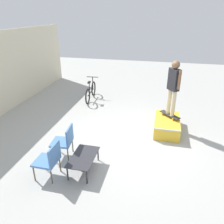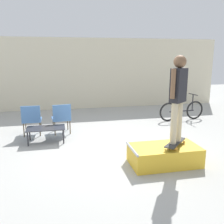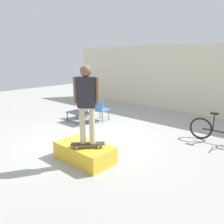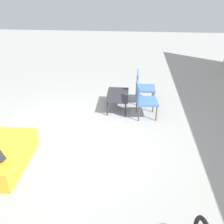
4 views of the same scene
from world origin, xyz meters
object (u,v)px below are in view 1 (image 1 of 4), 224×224
at_px(skateboard_on_ramp, 170,115).
at_px(patio_chair_right, 65,140).
at_px(patio_chair_left, 49,159).
at_px(coffee_table, 83,158).
at_px(skate_ramp_box, 167,125).
at_px(person_skater, 174,84).
at_px(bicycle, 91,92).

distance_m(skateboard_on_ramp, patio_chair_right, 3.56).
distance_m(skateboard_on_ramp, patio_chair_left, 4.15).
distance_m(coffee_table, patio_chair_right, 0.81).
xyz_separation_m(skate_ramp_box, person_skater, (0.20, -0.06, 1.35)).
bearing_deg(coffee_table, bicycle, 16.22).
bearing_deg(skateboard_on_ramp, coffee_table, 98.05).
distance_m(skate_ramp_box, patio_chair_right, 3.39).
height_order(skate_ramp_box, person_skater, person_skater).
xyz_separation_m(skateboard_on_ramp, bicycle, (1.93, 3.40, -0.13)).
height_order(skateboard_on_ramp, bicycle, bicycle).
distance_m(person_skater, patio_chair_left, 4.28).
distance_m(patio_chair_left, patio_chair_right, 0.84).
relative_size(skateboard_on_ramp, bicycle, 0.40).
height_order(person_skater, patio_chair_right, person_skater).
bearing_deg(coffee_table, skateboard_on_ramp, -37.13).
distance_m(skateboard_on_ramp, bicycle, 3.92).
height_order(skateboard_on_ramp, patio_chair_right, patio_chair_right).
bearing_deg(skateboard_on_ramp, skate_ramp_box, 117.44).
relative_size(skate_ramp_box, coffee_table, 1.47).
height_order(skate_ramp_box, skateboard_on_ramp, skateboard_on_ramp).
relative_size(person_skater, patio_chair_left, 1.98).
relative_size(skate_ramp_box, person_skater, 0.83).
relative_size(coffee_table, bicycle, 0.57).
bearing_deg(skateboard_on_ramp, patio_chair_left, 94.11).
relative_size(coffee_table, patio_chair_right, 1.11).
distance_m(coffee_table, bicycle, 4.84).
xyz_separation_m(skate_ramp_box, skateboard_on_ramp, (0.20, -0.06, 0.29)).
bearing_deg(person_skater, bicycle, 23.09).
relative_size(person_skater, patio_chair_right, 1.98).
xyz_separation_m(skate_ramp_box, patio_chair_left, (-2.92, 2.66, 0.30)).
height_order(patio_chair_left, patio_chair_right, same).
xyz_separation_m(skateboard_on_ramp, coffee_table, (-2.71, 2.05, -0.14)).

